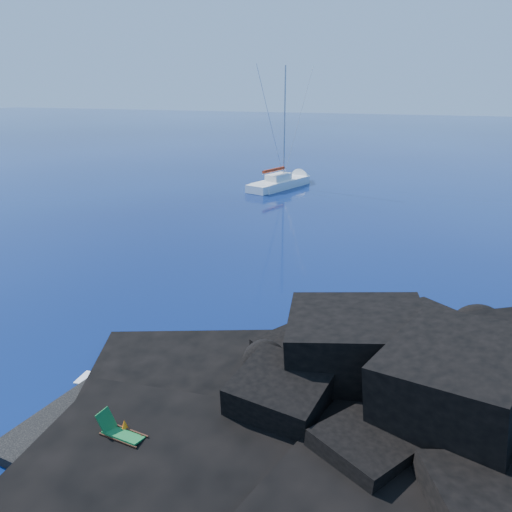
{
  "coord_description": "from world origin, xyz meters",
  "views": [
    {
      "loc": [
        12.23,
        -10.86,
        10.94
      ],
      "look_at": [
        3.13,
        13.55,
        2.0
      ],
      "focal_mm": 35.0,
      "sensor_mm": 36.0,
      "label": 1
    }
  ],
  "objects_px": {
    "sailboat": "(281,187)",
    "sunbather": "(170,409)",
    "deck_chair": "(123,430)",
    "marker_cone": "(125,428)"
  },
  "relations": [
    {
      "from": "deck_chair",
      "to": "sunbather",
      "type": "xyz_separation_m",
      "value": [
        0.56,
        1.88,
        -0.37
      ]
    },
    {
      "from": "marker_cone",
      "to": "sailboat",
      "type": "bearing_deg",
      "value": 101.15
    },
    {
      "from": "sunbather",
      "to": "marker_cone",
      "type": "height_order",
      "value": "marker_cone"
    },
    {
      "from": "sailboat",
      "to": "deck_chair",
      "type": "distance_m",
      "value": 43.51
    },
    {
      "from": "sunbather",
      "to": "marker_cone",
      "type": "bearing_deg",
      "value": -123.62
    },
    {
      "from": "sailboat",
      "to": "sunbather",
      "type": "height_order",
      "value": "sailboat"
    },
    {
      "from": "sailboat",
      "to": "sunbather",
      "type": "distance_m",
      "value": 41.78
    },
    {
      "from": "marker_cone",
      "to": "deck_chair",
      "type": "bearing_deg",
      "value": -62.64
    },
    {
      "from": "sailboat",
      "to": "deck_chair",
      "type": "height_order",
      "value": "sailboat"
    },
    {
      "from": "deck_chair",
      "to": "marker_cone",
      "type": "relative_size",
      "value": 2.47
    }
  ]
}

